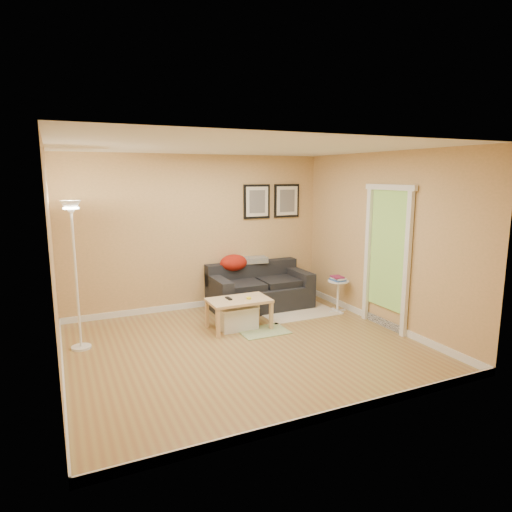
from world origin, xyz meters
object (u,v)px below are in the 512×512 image
sofa (260,286)px  floor_lamp (76,280)px  book_stack (338,278)px  side_table (338,296)px  coffee_table (239,314)px  storage_bin (237,317)px

sofa → floor_lamp: (-2.94, -0.68, 0.55)m
book_stack → sofa: bearing=138.7°
side_table → book_stack: book_stack is taller
coffee_table → storage_bin: size_ratio=1.60×
coffee_table → floor_lamp: floor_lamp is taller
coffee_table → storage_bin: coffee_table is taller
sofa → floor_lamp: size_ratio=0.87×
coffee_table → floor_lamp: 2.31m
book_stack → floor_lamp: 4.03m
storage_bin → floor_lamp: (-2.17, 0.13, 0.75)m
storage_bin → floor_lamp: size_ratio=0.29×
floor_lamp → storage_bin: bearing=-3.4°
sofa → book_stack: 1.32m
sofa → storage_bin: size_ratio=3.00×
storage_bin → book_stack: size_ratio=2.33×
book_stack → floor_lamp: (-4.01, 0.07, 0.35)m
sofa → book_stack: bearing=-34.9°
side_table → floor_lamp: size_ratio=0.27×
book_stack → floor_lamp: size_ratio=0.12×
coffee_table → floor_lamp: bearing=160.7°
sofa → side_table: 1.33m
side_table → book_stack: 0.31m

